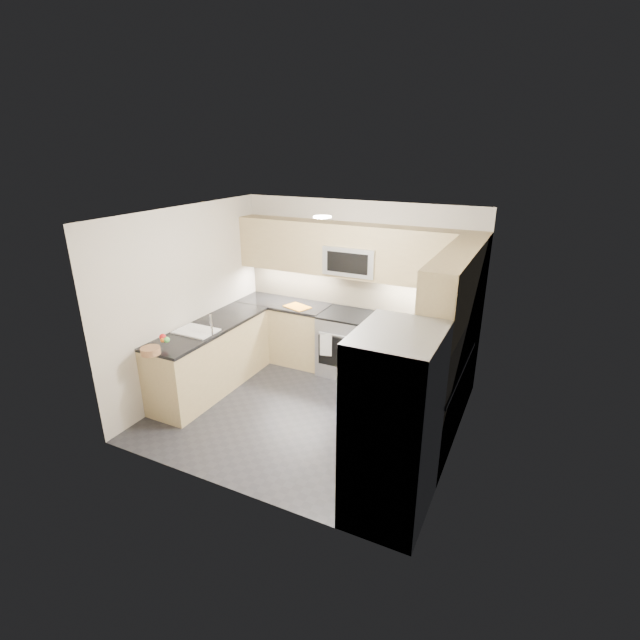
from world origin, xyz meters
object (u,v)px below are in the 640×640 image
Objects in this scene: gas_range at (347,344)px; utensil_bowl at (457,324)px; fruit_basket at (151,351)px; microwave at (353,260)px; cutting_board at (297,307)px; refrigerator at (393,427)px.

utensil_bowl is (1.53, 0.03, 0.57)m from gas_range.
fruit_basket is (-3.05, -2.33, -0.04)m from utensil_bowl.
microwave reaches higher than cutting_board.
microwave is at bearing 90.00° from gas_range.
utensil_bowl is at bearing -3.41° from microwave.
cutting_board is 2.33m from fruit_basket.
microwave is 1.68m from utensil_bowl.
utensil_bowl is at bearing 88.06° from refrigerator.
gas_range is 1.25m from microwave.
gas_range is at bearing -178.75° from utensil_bowl.
utensil_bowl is 2.33m from cutting_board.
microwave is (0.00, 0.12, 1.24)m from gas_range.
cutting_board is at bearing 133.76° from refrigerator.
refrigerator is (1.45, -2.55, -0.80)m from microwave.
cutting_board is at bearing 71.72° from fruit_basket.
gas_range is 4.08× the size of fruit_basket.
microwave reaches higher than utensil_bowl.
utensil_bowl is at bearing 37.35° from fruit_basket.
microwave is 2.55× the size of utensil_bowl.
utensil_bowl reaches higher than gas_range.
fruit_basket is (-1.52, -2.29, 0.53)m from gas_range.
fruit_basket is at bearing -122.10° from microwave.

